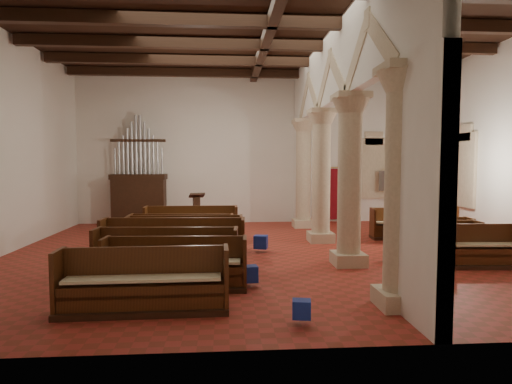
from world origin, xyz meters
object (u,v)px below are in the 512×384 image
at_px(processional_banner, 385,203).
at_px(aisle_pew_0, 484,253).
at_px(lectern, 197,213).
at_px(nave_pew_0, 144,291).
at_px(pipe_organ, 139,190).

height_order(processional_banner, aisle_pew_0, processional_banner).
distance_m(lectern, aisle_pew_0, 9.62).
bearing_deg(aisle_pew_0, nave_pew_0, -157.90).
relative_size(nave_pew_0, aisle_pew_0, 1.54).
bearing_deg(pipe_organ, aisle_pew_0, -38.09).
relative_size(pipe_organ, aisle_pew_0, 2.43).
xyz_separation_m(pipe_organ, processional_banner, (9.86, -0.01, -0.59)).
bearing_deg(processional_banner, lectern, -165.96).
xyz_separation_m(lectern, processional_banner, (7.57, 0.97, 0.23)).
bearing_deg(pipe_organ, processional_banner, -0.04).
distance_m(pipe_organ, lectern, 2.62).
distance_m(processional_banner, aisle_pew_0, 7.42).
relative_size(pipe_organ, lectern, 3.27).
relative_size(pipe_organ, nave_pew_0, 1.58).
xyz_separation_m(processional_banner, nave_pew_0, (-7.84, -9.91, -0.43)).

